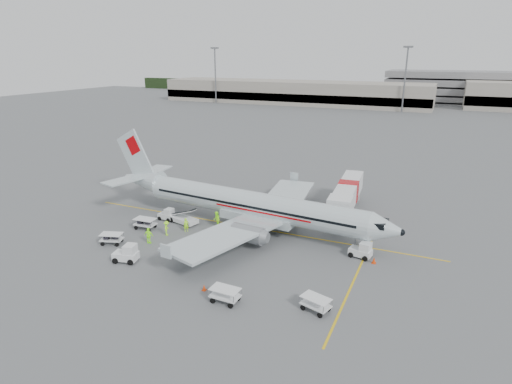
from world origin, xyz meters
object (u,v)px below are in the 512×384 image
belt_loader (183,213)px  tug_aft (166,214)px  jet_bridge (348,198)px  aircraft (252,187)px  tug_fore (361,249)px  tug_mid (125,253)px

belt_loader → tug_aft: bearing=-168.1°
jet_bridge → belt_loader: size_ratio=3.25×
aircraft → jet_bridge: size_ratio=2.25×
belt_loader → tug_fore: 21.43m
aircraft → belt_loader: size_ratio=7.31×
belt_loader → tug_mid: size_ratio=2.12×
jet_bridge → aircraft: bearing=-138.9°
belt_loader → tug_aft: belt_loader is taller
tug_mid → tug_aft: size_ratio=1.20×
tug_aft → tug_mid: bearing=-72.8°
aircraft → belt_loader: bearing=-161.4°
aircraft → tug_mid: (-7.93, -12.85, -4.14)m
jet_bridge → tug_fore: jet_bridge is taller
belt_loader → tug_fore: belt_loader is taller
jet_bridge → tug_fore: (3.97, -11.71, -1.29)m
jet_bridge → tug_mid: size_ratio=6.89×
tug_fore → tug_aft: 23.96m
tug_fore → tug_aft: bearing=-171.5°
belt_loader → tug_aft: size_ratio=2.55×
aircraft → tug_aft: bearing=-165.0°
tug_mid → aircraft: bearing=45.7°
jet_bridge → tug_aft: jet_bridge is taller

